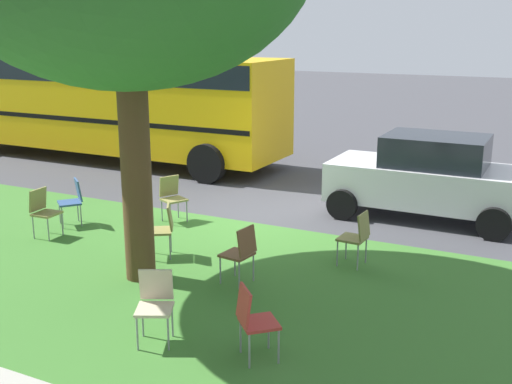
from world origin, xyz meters
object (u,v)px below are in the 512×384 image
object	(u,v)px
chair_3	(164,226)
school_bus	(106,97)
chair_6	(241,250)
parked_car	(428,176)
chair_5	(73,198)
chair_1	(155,301)
chair_0	(357,234)
chair_7	(253,317)
chair_2	(172,195)
chair_4	(43,209)

from	to	relation	value
chair_3	school_bus	bearing A→B (deg)	-44.61
chair_6	parked_car	size ratio (longest dim) A/B	0.24
chair_5	chair_1	bearing A→B (deg)	142.96
chair_0	chair_5	size ratio (longest dim) A/B	1.00
chair_5	chair_0	bearing A→B (deg)	-176.31
chair_6	parked_car	bearing A→B (deg)	-110.52
chair_0	parked_car	size ratio (longest dim) A/B	0.24
chair_0	chair_5	xyz separation A→B (m)	(5.46, 0.35, 0.00)
chair_0	chair_7	size ratio (longest dim) A/B	1.00
chair_2	chair_3	xyz separation A→B (m)	(-0.98, 1.69, 0.00)
chair_3	parked_car	size ratio (longest dim) A/B	0.24
chair_0	school_bus	xyz separation A→B (m)	(8.91, -4.88, 1.24)
chair_0	chair_6	xyz separation A→B (m)	(1.28, 1.45, 0.00)
chair_5	school_bus	world-z (taller)	school_bus
chair_0	school_bus	world-z (taller)	school_bus
chair_7	chair_1	bearing A→B (deg)	5.80
chair_2	chair_1	bearing A→B (deg)	121.67
parked_car	chair_3	bearing A→B (deg)	50.75
parked_car	school_bus	world-z (taller)	school_bus
chair_2	parked_car	world-z (taller)	parked_car
school_bus	chair_1	bearing A→B (deg)	132.16
chair_3	chair_1	bearing A→B (deg)	122.72
chair_3	chair_7	distance (m)	3.62
chair_3	chair_6	size ratio (longest dim) A/B	1.00
chair_2	chair_4	world-z (taller)	same
chair_0	chair_6	bearing A→B (deg)	48.51
chair_1	parked_car	bearing A→B (deg)	-105.44
chair_7	chair_5	bearing A→B (deg)	-29.04
chair_2	chair_6	size ratio (longest dim) A/B	1.00
chair_0	chair_7	world-z (taller)	same
school_bus	chair_7	bearing A→B (deg)	136.95
chair_1	school_bus	size ratio (longest dim) A/B	0.08
chair_1	chair_0	bearing A→B (deg)	-111.94
chair_1	chair_4	xyz separation A→B (m)	(4.06, -2.29, 0.00)
chair_2	chair_6	bearing A→B (deg)	140.98
chair_2	school_bus	world-z (taller)	school_bus
chair_4	chair_6	size ratio (longest dim) A/B	1.00
chair_2	school_bus	xyz separation A→B (m)	(4.98, -4.19, 1.24)
chair_1	parked_car	size ratio (longest dim) A/B	0.24
chair_5	parked_car	distance (m)	6.85
chair_2	chair_5	size ratio (longest dim) A/B	1.00
chair_3	school_bus	world-z (taller)	school_bus
chair_1	school_bus	bearing A→B (deg)	-47.84
chair_4	school_bus	distance (m)	7.06
chair_2	school_bus	bearing A→B (deg)	-40.07
chair_0	chair_2	xyz separation A→B (m)	(3.93, -0.69, 0.00)
chair_2	chair_3	distance (m)	1.96
chair_4	chair_6	world-z (taller)	same
chair_5	chair_7	distance (m)	6.09
chair_3	chair_4	world-z (taller)	same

